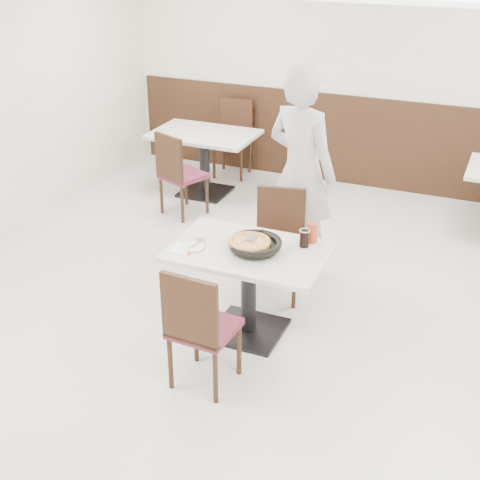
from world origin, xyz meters
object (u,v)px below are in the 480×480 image
at_px(side_plate, 193,247).
at_px(diner_person, 301,172).
at_px(pizza, 249,244).
at_px(bg_chair_left_far, 232,140).
at_px(bg_chair_left_near, 183,173).
at_px(cola_glass, 304,239).
at_px(main_table, 249,292).
at_px(chair_near, 204,325).
at_px(pizza_pan, 255,246).
at_px(red_cup, 312,232).
at_px(chair_far, 277,247).
at_px(bg_table_left, 205,163).

xyz_separation_m(side_plate, diner_person, (0.42, 1.34, 0.21)).
bearing_deg(pizza, bg_chair_left_far, 115.73).
bearing_deg(bg_chair_left_near, cola_glass, -18.96).
bearing_deg(bg_chair_left_far, main_table, 110.63).
distance_m(side_plate, cola_glass, 0.85).
xyz_separation_m(chair_near, pizza_pan, (0.10, 0.69, 0.32)).
distance_m(red_cup, diner_person, 0.97).
xyz_separation_m(chair_near, chair_far, (0.05, 1.33, 0.00)).
bearing_deg(red_cup, bg_chair_left_far, 123.89).
distance_m(main_table, pizza_pan, 0.42).
distance_m(chair_far, diner_person, 0.75).
bearing_deg(side_plate, cola_glass, 24.75).
bearing_deg(pizza_pan, diner_person, 91.84).
distance_m(pizza, diner_person, 1.23).
relative_size(red_cup, bg_chair_left_near, 0.17).
distance_m(pizza_pan, bg_table_left, 3.08).
height_order(main_table, side_plate, side_plate).
bearing_deg(chair_far, bg_chair_left_far, -70.47).
height_order(side_plate, bg_table_left, side_plate).
relative_size(pizza_pan, side_plate, 2.17).
relative_size(chair_near, bg_table_left, 0.79).
bearing_deg(chair_near, bg_table_left, 119.27).
bearing_deg(bg_chair_left_near, chair_near, -37.48).
bearing_deg(bg_chair_left_far, diner_person, 122.55).
relative_size(side_plate, bg_table_left, 0.15).
height_order(pizza, cola_glass, cola_glass).
height_order(chair_near, pizza, chair_near).
bearing_deg(pizza, chair_far, 90.80).
xyz_separation_m(cola_glass, bg_chair_left_far, (-1.93, 3.02, -0.34)).
relative_size(chair_near, diner_person, 0.49).
distance_m(main_table, side_plate, 0.57).
height_order(chair_far, diner_person, diner_person).
bearing_deg(main_table, bg_chair_left_near, 129.30).
relative_size(bg_chair_left_near, bg_chair_left_far, 1.00).
height_order(chair_near, bg_chair_left_near, same).
relative_size(pizza_pan, pizza, 1.25).
xyz_separation_m(red_cup, bg_chair_left_far, (-1.96, 2.92, -0.35)).
bearing_deg(side_plate, main_table, 19.70).
relative_size(cola_glass, bg_chair_left_near, 0.14).
relative_size(chair_far, diner_person, 0.49).
relative_size(pizza_pan, diner_person, 0.20).
relative_size(main_table, side_plate, 6.70).
xyz_separation_m(main_table, bg_chair_left_far, (-1.56, 3.23, 0.10)).
bearing_deg(red_cup, bg_table_left, 132.06).
height_order(pizza_pan, pizza, pizza).
bearing_deg(bg_table_left, pizza_pan, -56.89).
relative_size(chair_far, pizza_pan, 2.44).
relative_size(diner_person, bg_chair_left_far, 2.04).
bearing_deg(side_plate, pizza, 15.83).
bearing_deg(bg_table_left, bg_chair_left_far, 85.14).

